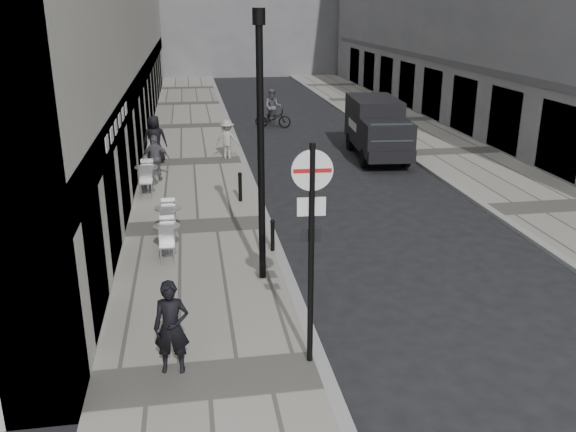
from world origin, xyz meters
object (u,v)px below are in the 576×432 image
sign_post (311,227)px  lamppost (261,137)px  walking_man (172,328)px  panel_van (377,125)px  cyclist (273,113)px

sign_post → lamppost: lamppost is taller
walking_man → sign_post: size_ratio=0.42×
sign_post → panel_van: bearing=71.8°
lamppost → cyclist: size_ratio=2.97×
walking_man → lamppost: size_ratio=0.28×
panel_van → cyclist: 7.83m
cyclist → panel_van: bearing=-50.6°
lamppost → cyclist: lamppost is taller
sign_post → panel_van: sign_post is taller
walking_man → sign_post: (2.38, -0.06, 1.69)m
walking_man → panel_van: panel_van is taller
lamppost → panel_van: (6.20, 11.38, -2.08)m
walking_man → panel_van: 17.03m
sign_post → panel_van: size_ratio=0.76×
lamppost → cyclist: bearing=81.3°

